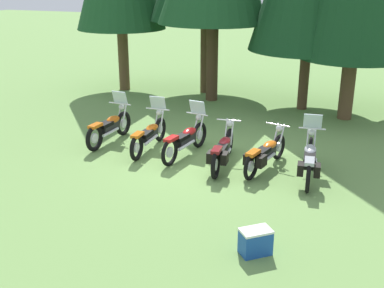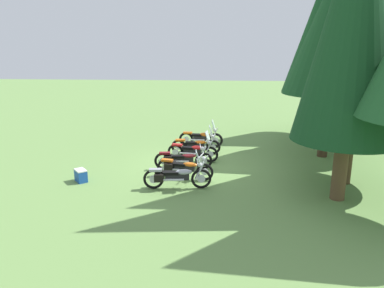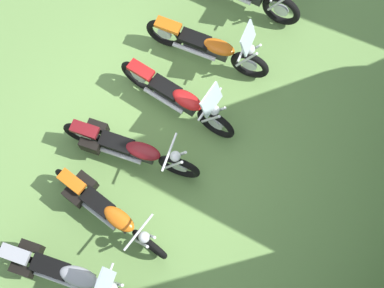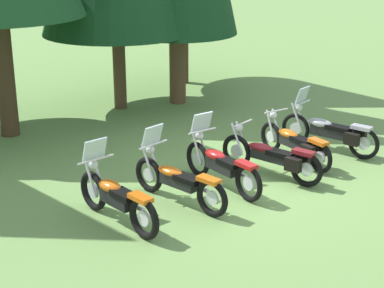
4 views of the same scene
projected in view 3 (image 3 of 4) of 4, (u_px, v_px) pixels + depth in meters
ground_plane at (159, 131)px, 8.88m from camera, size 80.00×80.00×0.00m
motorcycle_1 at (208, 47)px, 8.90m from camera, size 0.69×2.28×1.36m
motorcycle_2 at (178, 98)px, 8.57m from camera, size 0.67×2.25×1.37m
motorcycle_3 at (127, 148)px, 8.32m from camera, size 0.68×2.36×1.01m
motorcycle_4 at (107, 210)px, 8.01m from camera, size 0.87×2.20×0.99m
motorcycle_5 at (64, 272)px, 7.66m from camera, size 0.72×2.38×1.37m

